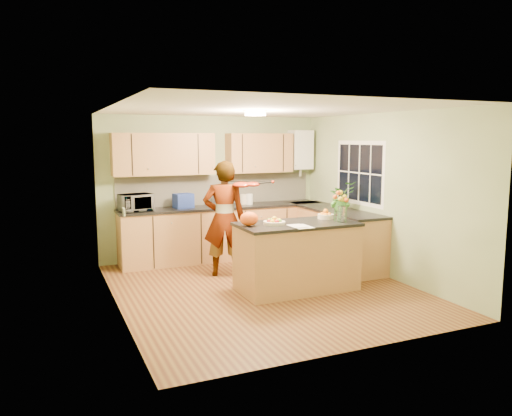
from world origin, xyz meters
name	(u,v)px	position (x,y,z in m)	size (l,w,h in m)	color
floor	(264,289)	(0.00, 0.00, 0.00)	(4.50, 4.50, 0.00)	#582B19
ceiling	(264,109)	(0.00, 0.00, 2.50)	(4.00, 4.50, 0.02)	silver
wall_back	(212,187)	(0.00, 2.25, 1.25)	(4.00, 0.02, 2.50)	gray
wall_front	(360,228)	(0.00, -2.25, 1.25)	(4.00, 0.02, 2.50)	gray
wall_left	(115,209)	(-2.00, 0.00, 1.25)	(0.02, 4.50, 2.50)	gray
wall_right	(382,195)	(2.00, 0.00, 1.25)	(0.02, 4.50, 2.50)	gray
back_counter	(223,232)	(0.10, 1.95, 0.47)	(3.64, 0.62, 0.94)	#A27040
right_counter	(335,236)	(1.70, 0.85, 0.47)	(0.62, 2.24, 0.94)	#A27040
splashback	(218,190)	(0.10, 2.23, 1.20)	(3.60, 0.02, 0.52)	beige
upper_cabinets	(205,154)	(-0.18, 2.08, 1.85)	(3.20, 0.34, 0.70)	#A27040
boiler	(300,150)	(1.70, 2.09, 1.90)	(0.40, 0.30, 0.86)	white
window_right	(359,173)	(1.99, 0.60, 1.55)	(0.01, 1.30, 1.05)	white
light_switch	(124,212)	(-1.99, -0.60, 1.30)	(0.02, 0.09, 0.09)	white
ceiling_lamp	(255,113)	(0.00, 0.30, 2.46)	(0.30, 0.30, 0.07)	#FFEABF
peninsula_island	(297,256)	(0.41, -0.20, 0.48)	(1.66, 0.85, 0.95)	#A27040
fruit_dish	(274,221)	(0.06, -0.20, 0.99)	(0.30, 0.30, 0.10)	beige
orange_bowl	(326,215)	(0.96, -0.05, 1.01)	(0.23, 0.23, 0.13)	beige
flower_vase	(342,199)	(1.01, -0.38, 1.28)	(0.26, 0.26, 0.49)	silver
orange_bag	(249,219)	(-0.29, -0.15, 1.05)	(0.25, 0.21, 0.19)	#F65614
papers	(301,226)	(0.31, -0.50, 0.96)	(0.24, 0.33, 0.01)	white
violinist	(224,219)	(-0.26, 0.91, 0.89)	(0.65, 0.43, 1.78)	tan
violin	(242,185)	(-0.06, 0.69, 1.42)	(0.65, 0.26, 0.13)	#580E05
microwave	(136,203)	(-1.41, 1.91, 1.08)	(0.50, 0.34, 0.28)	white
blue_box	(183,201)	(-0.61, 1.96, 1.06)	(0.31, 0.23, 0.25)	#213698
kettle	(217,199)	(0.00, 1.98, 1.07)	(0.16, 0.16, 0.31)	#BABBBF
jar_cream	(244,199)	(0.51, 2.00, 1.03)	(0.12, 0.12, 0.18)	beige
jar_white	(249,199)	(0.59, 1.94, 1.04)	(0.12, 0.12, 0.19)	white
potted_plant	(342,196)	(1.70, 0.67, 1.18)	(0.43, 0.37, 0.47)	#377727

